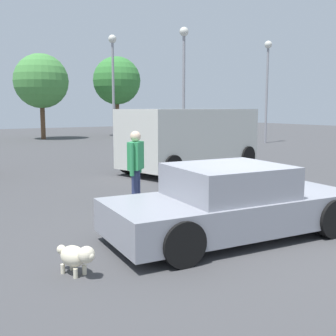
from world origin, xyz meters
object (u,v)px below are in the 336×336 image
(light_post_mid, at_px, (113,71))
(light_post_far, at_px, (267,74))
(van_white, at_px, (191,137))
(sedan_foreground, at_px, (232,204))
(light_post_near, at_px, (184,67))
(dog, at_px, (76,256))
(pedestrian, at_px, (136,163))

(light_post_mid, distance_m, light_post_far, 9.24)
(light_post_far, bearing_deg, van_white, -146.84)
(sedan_foreground, relative_size, light_post_far, 0.71)
(van_white, height_order, light_post_near, light_post_near)
(van_white, relative_size, light_post_far, 0.90)
(dog, distance_m, pedestrian, 3.75)
(pedestrian, height_order, light_post_mid, light_post_mid)
(dog, bearing_deg, light_post_mid, 132.93)
(dog, distance_m, light_post_mid, 18.78)
(sedan_foreground, relative_size, dog, 6.87)
(van_white, bearing_deg, light_post_near, -135.75)
(light_post_near, relative_size, light_post_far, 0.98)
(dog, height_order, light_post_far, light_post_far)
(van_white, relative_size, light_post_mid, 0.90)
(sedan_foreground, bearing_deg, dog, -170.78)
(sedan_foreground, xyz_separation_m, van_white, (3.76, 6.44, 0.58))
(dog, height_order, van_white, van_white)
(light_post_near, distance_m, light_post_mid, 4.59)
(light_post_near, bearing_deg, light_post_far, 10.25)
(sedan_foreground, bearing_deg, light_post_near, 63.87)
(sedan_foreground, relative_size, light_post_mid, 0.72)
(van_white, xyz_separation_m, light_post_near, (3.51, 5.57, 2.97))
(dog, relative_size, light_post_mid, 0.10)
(dog, bearing_deg, pedestrian, 119.58)
(light_post_mid, bearing_deg, sedan_foreground, -108.60)
(sedan_foreground, distance_m, dog, 2.77)
(sedan_foreground, distance_m, light_post_far, 19.78)
(light_post_mid, bearing_deg, light_post_near, -66.76)
(pedestrian, bearing_deg, light_post_far, -96.72)
(van_white, bearing_deg, light_post_far, -160.37)
(sedan_foreground, relative_size, van_white, 0.80)
(van_white, bearing_deg, dog, 32.08)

